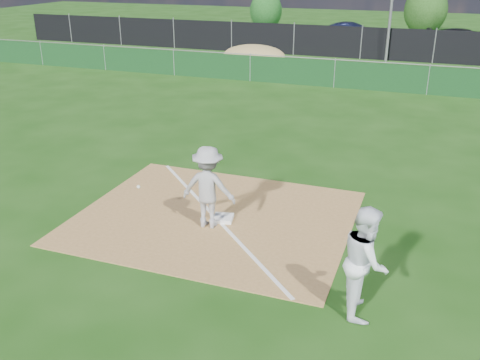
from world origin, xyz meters
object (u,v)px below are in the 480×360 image
first_base (223,218)px  tree_mid (426,10)px  play_at_first (208,187)px  runner (365,261)px  car_right (465,40)px  tree_left (266,11)px  car_left (288,35)px  car_mid (351,35)px

first_base → tree_mid: tree_mid is taller
play_at_first → runner: (3.54, -1.92, 0.02)m
tree_mid → car_right: bearing=-66.7°
tree_left → car_left: bearing=-61.4°
runner → car_right: bearing=-15.7°
car_left → tree_left: 7.90m
play_at_first → first_base: bearing=60.5°
runner → tree_mid: (-0.62, 35.71, 0.94)m
tree_mid → play_at_first: bearing=-94.9°
play_at_first → tree_mid: tree_mid is taller
car_mid → play_at_first: bearing=-173.2°
play_at_first → car_mid: (-1.39, 27.21, -0.18)m
first_base → tree_mid: bearing=85.3°
car_right → tree_left: (-14.79, 5.47, 0.87)m
car_mid → tree_mid: 7.95m
car_mid → first_base: bearing=-172.7°
play_at_first → tree_left: bearing=105.5°
tree_left → tree_mid: 12.07m
runner → tree_left: bearing=8.4°
play_at_first → runner: runner is taller
tree_mid → runner: bearing=-89.0°
play_at_first → tree_mid: bearing=85.1°
car_right → tree_mid: bearing=17.3°
first_base → play_at_first: bearing=-119.5°
runner → tree_left: tree_left is taller
first_base → play_at_first: size_ratio=0.19×
play_at_first → car_left: 26.49m
runner → car_left: size_ratio=0.47×
runner → car_left: bearing=6.1°
car_mid → car_right: size_ratio=0.96×
runner → car_mid: bearing=-2.0°
car_right → tree_mid: 7.09m
car_left → tree_mid: bearing=-21.6°
tree_left → car_mid: bearing=-36.1°
car_mid → tree_mid: tree_mid is taller
car_mid → tree_mid: size_ratio=1.22×
runner → tree_mid: tree_mid is taller
tree_left → first_base: bearing=-74.0°
car_right → tree_mid: size_ratio=1.27×
play_at_first → tree_mid: (2.92, 33.79, 0.96)m
car_left → car_right: (11.03, 1.42, -0.01)m
car_right → tree_left: size_ratio=1.54×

